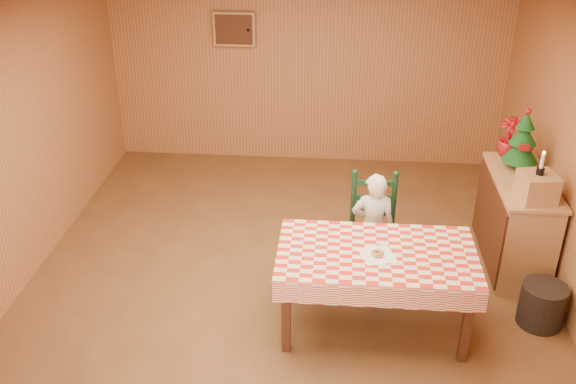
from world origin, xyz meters
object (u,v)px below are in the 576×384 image
object	(u,v)px
dining_table	(376,260)
crate	(537,187)
seated_child	(373,228)
shelf_unit	(515,221)
ladder_chair	(372,230)
storage_bin	(542,305)
christmas_tree	(523,142)

from	to	relation	value
dining_table	crate	distance (m)	1.64
seated_child	crate	bearing A→B (deg)	-179.70
shelf_unit	crate	size ratio (longest dim) A/B	4.13
ladder_chair	dining_table	bearing A→B (deg)	-90.00
dining_table	seated_child	world-z (taller)	seated_child
shelf_unit	seated_child	bearing A→B (deg)	-163.89
dining_table	ladder_chair	bearing A→B (deg)	90.00
seated_child	storage_bin	xyz separation A→B (m)	(1.47, -0.56, -0.37)
ladder_chair	shelf_unit	world-z (taller)	ladder_chair
ladder_chair	seated_child	distance (m)	0.08
crate	shelf_unit	bearing A→B (deg)	91.23
ladder_chair	crate	bearing A→B (deg)	-2.00
crate	storage_bin	distance (m)	1.03
crate	storage_bin	xyz separation A→B (m)	(0.05, -0.57, -0.86)
seated_child	christmas_tree	bearing A→B (deg)	-155.16
storage_bin	seated_child	bearing A→B (deg)	159.01
shelf_unit	storage_bin	xyz separation A→B (m)	(0.06, -0.97, -0.27)
shelf_unit	storage_bin	size ratio (longest dim) A/B	3.19
dining_table	seated_child	xyz separation A→B (m)	(-0.00, 0.73, -0.13)
crate	seated_child	bearing A→B (deg)	-179.70
ladder_chair	seated_child	bearing A→B (deg)	-90.00
storage_bin	crate	bearing A→B (deg)	95.07
dining_table	crate	bearing A→B (deg)	27.45
seated_child	shelf_unit	size ratio (longest dim) A/B	0.91
ladder_chair	seated_child	world-z (taller)	seated_child
storage_bin	christmas_tree	bearing A→B (deg)	92.38
seated_child	shelf_unit	distance (m)	1.47
christmas_tree	storage_bin	bearing A→B (deg)	-87.62
shelf_unit	christmas_tree	xyz separation A→B (m)	(0.01, 0.25, 0.74)
dining_table	ladder_chair	xyz separation A→B (m)	(0.00, 0.79, -0.18)
christmas_tree	storage_bin	xyz separation A→B (m)	(0.05, -1.22, -1.02)
christmas_tree	dining_table	bearing A→B (deg)	-135.66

